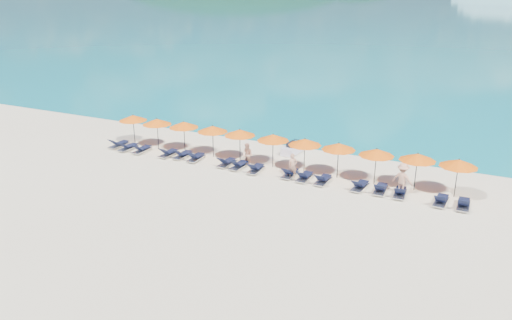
% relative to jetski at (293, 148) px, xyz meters
% --- Properties ---
extents(ground, '(1400.00, 1400.00, 0.00)m').
position_rel_jetski_xyz_m(ground, '(-0.17, -8.63, -0.34)').
color(ground, beige).
extents(headland_main, '(374.00, 242.00, 126.50)m').
position_rel_jetski_xyz_m(headland_main, '(-300.17, 531.37, -38.34)').
color(headland_main, black).
rests_on(headland_main, ground).
extents(headland_small, '(162.00, 126.00, 85.50)m').
position_rel_jetski_xyz_m(headland_small, '(-150.17, 551.37, -35.34)').
color(headland_small, black).
rests_on(headland_small, ground).
extents(jetski, '(1.06, 2.38, 0.82)m').
position_rel_jetski_xyz_m(jetski, '(0.00, 0.00, 0.00)').
color(jetski, silver).
rests_on(jetski, ground).
extents(beachgoer_a, '(0.68, 0.63, 1.55)m').
position_rel_jetski_xyz_m(beachgoer_a, '(1.80, -4.53, 0.44)').
color(beachgoer_a, tan).
rests_on(beachgoer_a, ground).
extents(beachgoer_b, '(0.83, 0.57, 1.57)m').
position_rel_jetski_xyz_m(beachgoer_b, '(-1.64, -3.92, 0.44)').
color(beachgoer_b, tan).
rests_on(beachgoer_b, ground).
extents(beachgoer_c, '(1.27, 0.76, 1.84)m').
position_rel_jetski_xyz_m(beachgoer_c, '(8.33, -4.11, 0.58)').
color(beachgoer_c, tan).
rests_on(beachgoer_c, ground).
extents(umbrella_0, '(2.10, 2.10, 2.28)m').
position_rel_jetski_xyz_m(umbrella_0, '(-11.47, -3.28, 1.68)').
color(umbrella_0, black).
rests_on(umbrella_0, ground).
extents(umbrella_1, '(2.10, 2.10, 2.28)m').
position_rel_jetski_xyz_m(umbrella_1, '(-9.21, -3.39, 1.68)').
color(umbrella_1, black).
rests_on(umbrella_1, ground).
extents(umbrella_2, '(2.10, 2.10, 2.28)m').
position_rel_jetski_xyz_m(umbrella_2, '(-7.02, -3.21, 1.68)').
color(umbrella_2, black).
rests_on(umbrella_2, ground).
extents(umbrella_3, '(2.10, 2.10, 2.28)m').
position_rel_jetski_xyz_m(umbrella_3, '(-4.65, -3.25, 1.68)').
color(umbrella_3, black).
rests_on(umbrella_3, ground).
extents(umbrella_4, '(2.10, 2.10, 2.28)m').
position_rel_jetski_xyz_m(umbrella_4, '(-2.55, -3.23, 1.68)').
color(umbrella_4, black).
rests_on(umbrella_4, ground).
extents(umbrella_5, '(2.10, 2.10, 2.28)m').
position_rel_jetski_xyz_m(umbrella_5, '(-0.09, -3.31, 1.68)').
color(umbrella_5, black).
rests_on(umbrella_5, ground).
extents(umbrella_6, '(2.10, 2.10, 2.28)m').
position_rel_jetski_xyz_m(umbrella_6, '(2.10, -3.32, 1.68)').
color(umbrella_6, black).
rests_on(umbrella_6, ground).
extents(umbrella_7, '(2.10, 2.10, 2.28)m').
position_rel_jetski_xyz_m(umbrella_7, '(4.26, -3.26, 1.68)').
color(umbrella_7, black).
rests_on(umbrella_7, ground).
extents(umbrella_8, '(2.10, 2.10, 2.28)m').
position_rel_jetski_xyz_m(umbrella_8, '(6.59, -3.36, 1.68)').
color(umbrella_8, black).
rests_on(umbrella_8, ground).
extents(umbrella_9, '(2.10, 2.10, 2.28)m').
position_rel_jetski_xyz_m(umbrella_9, '(8.90, -3.18, 1.68)').
color(umbrella_9, black).
rests_on(umbrella_9, ground).
extents(umbrella_10, '(2.10, 2.10, 2.28)m').
position_rel_jetski_xyz_m(umbrella_10, '(11.10, -3.24, 1.68)').
color(umbrella_10, black).
rests_on(umbrella_10, ground).
extents(lounger_0, '(0.74, 1.74, 0.66)m').
position_rel_jetski_xyz_m(lounger_0, '(-12.01, -4.45, -0.10)').
color(lounger_0, silver).
rests_on(lounger_0, ground).
extents(lounger_1, '(0.70, 1.73, 0.66)m').
position_rel_jetski_xyz_m(lounger_1, '(-10.95, -4.70, -0.10)').
color(lounger_1, silver).
rests_on(lounger_1, ground).
extents(lounger_2, '(0.66, 1.71, 0.66)m').
position_rel_jetski_xyz_m(lounger_2, '(-9.72, -4.68, -0.10)').
color(lounger_2, silver).
rests_on(lounger_2, ground).
extents(lounger_3, '(0.68, 1.72, 0.66)m').
position_rel_jetski_xyz_m(lounger_3, '(-7.52, -4.52, -0.10)').
color(lounger_3, silver).
rests_on(lounger_3, ground).
extents(lounger_4, '(0.70, 1.73, 0.66)m').
position_rel_jetski_xyz_m(lounger_4, '(-6.44, -4.38, -0.10)').
color(lounger_4, silver).
rests_on(lounger_4, ground).
extents(lounger_5, '(0.72, 1.74, 0.66)m').
position_rel_jetski_xyz_m(lounger_5, '(-5.31, -4.45, -0.10)').
color(lounger_5, silver).
rests_on(lounger_5, ground).
extents(lounger_6, '(0.69, 1.73, 0.66)m').
position_rel_jetski_xyz_m(lounger_6, '(-2.92, -4.44, -0.10)').
color(lounger_6, silver).
rests_on(lounger_6, ground).
extents(lounger_7, '(0.71, 1.73, 0.66)m').
position_rel_jetski_xyz_m(lounger_7, '(-1.94, -4.54, -0.10)').
color(lounger_7, silver).
rests_on(lounger_7, ground).
extents(lounger_8, '(0.72, 1.73, 0.66)m').
position_rel_jetski_xyz_m(lounger_8, '(-0.68, -4.64, -0.10)').
color(lounger_8, silver).
rests_on(lounger_8, ground).
extents(lounger_9, '(0.63, 1.70, 0.66)m').
position_rel_jetski_xyz_m(lounger_9, '(1.61, -4.45, -0.10)').
color(lounger_9, silver).
rests_on(lounger_9, ground).
extents(lounger_10, '(0.64, 1.71, 0.66)m').
position_rel_jetski_xyz_m(lounger_10, '(2.62, -4.57, -0.10)').
color(lounger_10, silver).
rests_on(lounger_10, ground).
extents(lounger_11, '(0.68, 1.72, 0.66)m').
position_rel_jetski_xyz_m(lounger_11, '(3.80, -4.59, -0.10)').
color(lounger_11, silver).
rests_on(lounger_11, ground).
extents(lounger_12, '(0.77, 1.75, 0.66)m').
position_rel_jetski_xyz_m(lounger_12, '(6.04, -4.53, -0.10)').
color(lounger_12, silver).
rests_on(lounger_12, ground).
extents(lounger_13, '(0.71, 1.73, 0.66)m').
position_rel_jetski_xyz_m(lounger_13, '(7.22, -4.47, -0.10)').
color(lounger_13, silver).
rests_on(lounger_13, ground).
extents(lounger_14, '(0.75, 1.74, 0.66)m').
position_rel_jetski_xyz_m(lounger_14, '(8.33, -4.51, -0.10)').
color(lounger_14, silver).
rests_on(lounger_14, ground).
extents(lounger_15, '(0.71, 1.73, 0.66)m').
position_rel_jetski_xyz_m(lounger_15, '(10.55, -4.64, -0.10)').
color(lounger_15, silver).
rests_on(lounger_15, ground).
extents(lounger_16, '(0.66, 1.71, 0.66)m').
position_rel_jetski_xyz_m(lounger_16, '(11.69, -4.63, -0.10)').
color(lounger_16, silver).
rests_on(lounger_16, ground).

